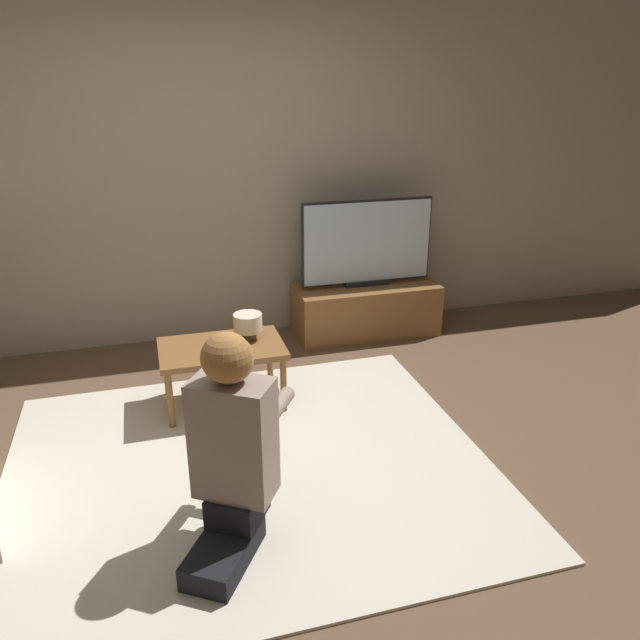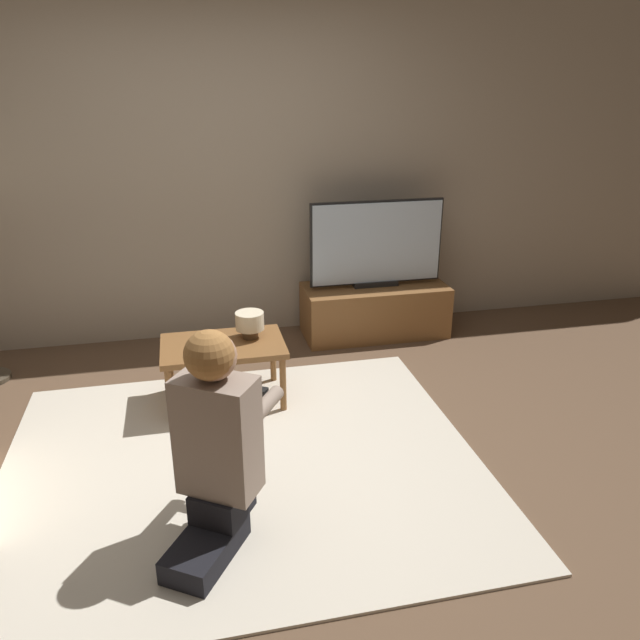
% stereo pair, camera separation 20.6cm
% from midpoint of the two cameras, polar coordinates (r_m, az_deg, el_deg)
% --- Properties ---
extents(ground_plane, '(10.00, 10.00, 0.00)m').
position_cam_midpoint_polar(ground_plane, '(3.47, -8.17, -13.30)').
color(ground_plane, brown).
extents(wall_back, '(10.00, 0.06, 2.60)m').
position_cam_midpoint_polar(wall_back, '(4.82, -12.46, 13.14)').
color(wall_back, tan).
rests_on(wall_back, ground_plane).
extents(rug, '(2.54, 2.21, 0.02)m').
position_cam_midpoint_polar(rug, '(3.47, -8.17, -13.19)').
color(rug, beige).
rests_on(rug, ground_plane).
extents(tv_stand, '(1.14, 0.48, 0.41)m').
position_cam_midpoint_polar(tv_stand, '(5.03, 3.00, 1.00)').
color(tv_stand, brown).
rests_on(tv_stand, ground_plane).
extents(tv, '(1.05, 0.08, 0.68)m').
position_cam_midpoint_polar(tv, '(4.86, 3.12, 7.04)').
color(tv, black).
rests_on(tv, tv_stand).
extents(coffee_table, '(0.76, 0.49, 0.41)m').
position_cam_midpoint_polar(coffee_table, '(3.93, -10.45, -3.01)').
color(coffee_table, brown).
rests_on(coffee_table, ground_plane).
extents(person_kneeling, '(0.63, 0.78, 1.01)m').
position_cam_midpoint_polar(person_kneeling, '(2.72, -10.22, -10.91)').
color(person_kneeling, black).
rests_on(person_kneeling, rug).
extents(table_lamp, '(0.18, 0.18, 0.17)m').
position_cam_midpoint_polar(table_lamp, '(3.94, -8.10, -0.39)').
color(table_lamp, '#4C3823').
rests_on(table_lamp, coffee_table).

